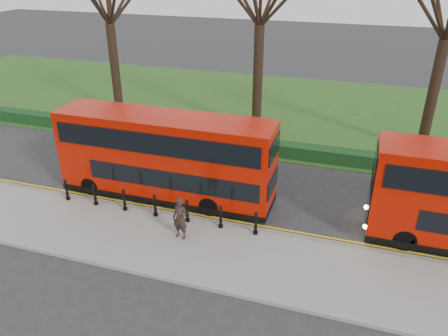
% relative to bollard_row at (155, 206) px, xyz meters
% --- Properties ---
extents(ground, '(120.00, 120.00, 0.00)m').
position_rel_bollard_row_xyz_m(ground, '(-0.29, 1.35, -0.65)').
color(ground, '#28282B').
rests_on(ground, ground).
extents(pavement, '(60.00, 4.00, 0.15)m').
position_rel_bollard_row_xyz_m(pavement, '(-0.29, -1.65, -0.58)').
color(pavement, gray).
rests_on(pavement, ground).
extents(kerb, '(60.00, 0.25, 0.16)m').
position_rel_bollard_row_xyz_m(kerb, '(-0.29, 0.35, -0.58)').
color(kerb, slate).
rests_on(kerb, ground).
extents(grass_verge, '(60.00, 18.00, 0.06)m').
position_rel_bollard_row_xyz_m(grass_verge, '(-0.29, 16.35, -0.62)').
color(grass_verge, '#264A18').
rests_on(grass_verge, ground).
extents(hedge, '(60.00, 0.90, 0.80)m').
position_rel_bollard_row_xyz_m(hedge, '(-0.29, 8.15, -0.25)').
color(hedge, black).
rests_on(hedge, ground).
extents(yellow_line_outer, '(60.00, 0.10, 0.01)m').
position_rel_bollard_row_xyz_m(yellow_line_outer, '(-0.29, 0.65, -0.64)').
color(yellow_line_outer, yellow).
rests_on(yellow_line_outer, ground).
extents(yellow_line_inner, '(60.00, 0.10, 0.01)m').
position_rel_bollard_row_xyz_m(yellow_line_inner, '(-0.29, 0.85, -0.64)').
color(yellow_line_inner, yellow).
rests_on(yellow_line_inner, ground).
extents(bollard_row, '(9.20, 0.15, 1.00)m').
position_rel_bollard_row_xyz_m(bollard_row, '(0.00, 0.00, 0.00)').
color(bollard_row, black).
rests_on(bollard_row, pavement).
extents(bus_lead, '(10.17, 2.34, 4.04)m').
position_rel_bollard_row_xyz_m(bus_lead, '(-0.33, 2.00, 1.39)').
color(bus_lead, '#A80F01').
rests_on(bus_lead, ground).
extents(pedestrian, '(0.71, 0.52, 1.79)m').
position_rel_bollard_row_xyz_m(pedestrian, '(1.70, -1.16, 0.40)').
color(pedestrian, '#2D201C').
rests_on(pedestrian, pavement).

